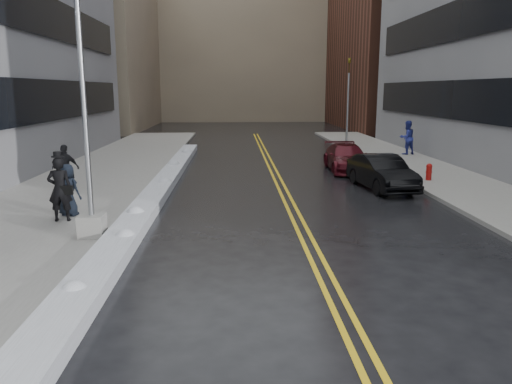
{
  "coord_description": "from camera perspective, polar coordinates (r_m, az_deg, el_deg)",
  "views": [
    {
      "loc": [
        0.53,
        -11.09,
        4.03
      ],
      "look_at": [
        1.11,
        2.15,
        1.3
      ],
      "focal_mm": 35.0,
      "sensor_mm": 36.0,
      "label": 1
    }
  ],
  "objects": [
    {
      "name": "lane_line_left",
      "position": [
        21.55,
        2.39,
        0.87
      ],
      "size": [
        0.12,
        50.0,
        0.01
      ],
      "primitive_type": "cube",
      "color": "gold",
      "rests_on": "ground"
    },
    {
      "name": "pedestrian_d",
      "position": [
        20.66,
        -20.93,
        2.59
      ],
      "size": [
        1.1,
        0.55,
        1.81
      ],
      "primitive_type": "imported",
      "rotation": [
        0.0,
        0.0,
        3.04
      ],
      "color": "black",
      "rests_on": "sidewalk_west"
    },
    {
      "name": "ground",
      "position": [
        11.81,
        -4.98,
        -8.36
      ],
      "size": [
        160.0,
        160.0,
        0.0
      ],
      "primitive_type": "plane",
      "color": "black",
      "rests_on": "ground"
    },
    {
      "name": "lane_line_right",
      "position": [
        21.57,
        3.18,
        0.87
      ],
      "size": [
        0.12,
        50.0,
        0.01
      ],
      "primitive_type": "cube",
      "color": "gold",
      "rests_on": "ground"
    },
    {
      "name": "building_west_far",
      "position": [
        57.59,
        -19.44,
        15.96
      ],
      "size": [
        14.0,
        22.0,
        18.0
      ],
      "primitive_type": "cube",
      "color": "gray",
      "rests_on": "ground"
    },
    {
      "name": "car_black",
      "position": [
        21.0,
        14.17,
        2.18
      ],
      "size": [
        2.05,
        4.45,
        1.41
      ],
      "primitive_type": "imported",
      "rotation": [
        0.0,
        0.0,
        0.13
      ],
      "color": "black",
      "rests_on": "ground"
    },
    {
      "name": "building_far",
      "position": [
        71.44,
        -1.38,
        17.24
      ],
      "size": [
        36.0,
        16.0,
        22.0
      ],
      "primitive_type": "cube",
      "color": "gray",
      "rests_on": "ground"
    },
    {
      "name": "car_maroon",
      "position": [
        25.45,
        10.33,
        3.86
      ],
      "size": [
        2.01,
        4.66,
        1.34
      ],
      "primitive_type": "imported",
      "rotation": [
        0.0,
        0.0,
        -0.03
      ],
      "color": "#440A13",
      "rests_on": "ground"
    },
    {
      "name": "traffic_signal",
      "position": [
        35.99,
        10.47,
        10.46
      ],
      "size": [
        0.16,
        0.2,
        6.0
      ],
      "color": "gray",
      "rests_on": "sidewalk_east"
    },
    {
      "name": "snow_ridge",
      "position": [
        19.7,
        -11.15,
        0.12
      ],
      "size": [
        0.9,
        30.0,
        0.34
      ],
      "primitive_type": "cube",
      "color": "silver",
      "rests_on": "ground"
    },
    {
      "name": "sidewalk_east",
      "position": [
        23.45,
        21.36,
        1.13
      ],
      "size": [
        4.0,
        50.0,
        0.15
      ],
      "primitive_type": "cube",
      "color": "gray",
      "rests_on": "ground"
    },
    {
      "name": "pedestrian_fedora",
      "position": [
        15.94,
        -21.5,
        0.29
      ],
      "size": [
        0.74,
        0.52,
        1.93
      ],
      "primitive_type": "imported",
      "rotation": [
        0.0,
        0.0,
        3.23
      ],
      "color": "black",
      "rests_on": "sidewalk_west"
    },
    {
      "name": "sidewalk_west",
      "position": [
        22.36,
        -18.78,
        0.83
      ],
      "size": [
        5.5,
        50.0,
        0.15
      ],
      "primitive_type": "cube",
      "color": "gray",
      "rests_on": "ground"
    },
    {
      "name": "fire_hydrant",
      "position": [
        22.99,
        19.16,
        2.29
      ],
      "size": [
        0.26,
        0.26,
        0.73
      ],
      "color": "maroon",
      "rests_on": "sidewalk_east"
    },
    {
      "name": "pedestrian_c",
      "position": [
        16.57,
        -20.7,
        0.23
      ],
      "size": [
        0.92,
        0.75,
        1.63
      ],
      "primitive_type": "imported",
      "rotation": [
        0.0,
        0.0,
        2.81
      ],
      "color": "black",
      "rests_on": "sidewalk_west"
    },
    {
      "name": "pedestrian_east",
      "position": [
        31.72,
        16.87,
        5.97
      ],
      "size": [
        1.18,
        1.05,
        2.03
      ],
      "primitive_type": "imported",
      "rotation": [
        0.0,
        0.0,
        3.47
      ],
      "color": "navy",
      "rests_on": "sidewalk_east"
    },
    {
      "name": "lamppost",
      "position": [
        13.72,
        -18.76,
        4.76
      ],
      "size": [
        0.65,
        0.65,
        7.62
      ],
      "color": "gray",
      "rests_on": "sidewalk_west"
    }
  ]
}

